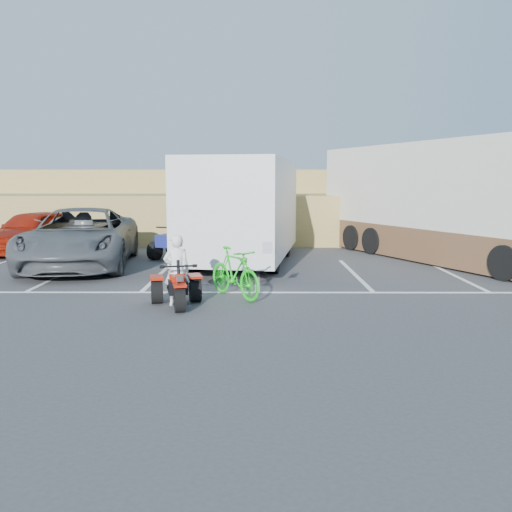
{
  "coord_description": "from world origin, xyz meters",
  "views": [
    {
      "loc": [
        0.02,
        -9.92,
        2.56
      ],
      "look_at": [
        -0.02,
        1.36,
        1.0
      ],
      "focal_mm": 38.0,
      "sensor_mm": 36.0,
      "label": 1
    }
  ],
  "objects_px": {
    "rider": "(177,270)",
    "green_dirt_bike": "(234,273)",
    "quad_atv_blue": "(178,258)",
    "rv_motorhome": "(444,210)",
    "grey_pickup": "(81,238)",
    "quad_atv_green": "(202,262)",
    "red_trike_atv": "(178,307)",
    "red_car": "(34,231)",
    "cargo_trailer": "(243,208)"
  },
  "relations": [
    {
      "from": "grey_pickup",
      "to": "red_car",
      "type": "bearing_deg",
      "value": 123.1
    },
    {
      "from": "rv_motorhome",
      "to": "cargo_trailer",
      "type": "bearing_deg",
      "value": 162.95
    },
    {
      "from": "red_trike_atv",
      "to": "grey_pickup",
      "type": "distance_m",
      "value": 6.5
    },
    {
      "from": "grey_pickup",
      "to": "red_trike_atv",
      "type": "bearing_deg",
      "value": -62.62
    },
    {
      "from": "red_car",
      "to": "cargo_trailer",
      "type": "height_order",
      "value": "cargo_trailer"
    },
    {
      "from": "red_car",
      "to": "red_trike_atv",
      "type": "bearing_deg",
      "value": -34.86
    },
    {
      "from": "green_dirt_bike",
      "to": "rv_motorhome",
      "type": "bearing_deg",
      "value": 6.4
    },
    {
      "from": "rv_motorhome",
      "to": "quad_atv_blue",
      "type": "bearing_deg",
      "value": 154.14
    },
    {
      "from": "red_car",
      "to": "quad_atv_green",
      "type": "height_order",
      "value": "red_car"
    },
    {
      "from": "red_trike_atv",
      "to": "grey_pickup",
      "type": "xyz_separation_m",
      "value": [
        -3.68,
        5.29,
        0.88
      ]
    },
    {
      "from": "grey_pickup",
      "to": "quad_atv_green",
      "type": "bearing_deg",
      "value": 5.72
    },
    {
      "from": "rider",
      "to": "quad_atv_blue",
      "type": "bearing_deg",
      "value": -94.65
    },
    {
      "from": "rider",
      "to": "green_dirt_bike",
      "type": "height_order",
      "value": "rider"
    },
    {
      "from": "quad_atv_blue",
      "to": "cargo_trailer",
      "type": "bearing_deg",
      "value": -2.95
    },
    {
      "from": "red_trike_atv",
      "to": "grey_pickup",
      "type": "relative_size",
      "value": 0.23
    },
    {
      "from": "grey_pickup",
      "to": "red_car",
      "type": "distance_m",
      "value": 4.22
    },
    {
      "from": "rider",
      "to": "green_dirt_bike",
      "type": "relative_size",
      "value": 0.79
    },
    {
      "from": "quad_atv_green",
      "to": "rv_motorhome",
      "type": "bearing_deg",
      "value": -19.34
    },
    {
      "from": "red_car",
      "to": "quad_atv_blue",
      "type": "relative_size",
      "value": 2.66
    },
    {
      "from": "cargo_trailer",
      "to": "quad_atv_blue",
      "type": "height_order",
      "value": "cargo_trailer"
    },
    {
      "from": "rider",
      "to": "rv_motorhome",
      "type": "xyz_separation_m",
      "value": [
        7.75,
        6.65,
        0.88
      ]
    },
    {
      "from": "rider",
      "to": "quad_atv_green",
      "type": "relative_size",
      "value": 1.09
    },
    {
      "from": "red_trike_atv",
      "to": "rv_motorhome",
      "type": "bearing_deg",
      "value": 28.38
    },
    {
      "from": "cargo_trailer",
      "to": "red_car",
      "type": "bearing_deg",
      "value": 170.02
    },
    {
      "from": "green_dirt_bike",
      "to": "quad_atv_blue",
      "type": "height_order",
      "value": "green_dirt_bike"
    },
    {
      "from": "cargo_trailer",
      "to": "quad_atv_green",
      "type": "height_order",
      "value": "cargo_trailer"
    },
    {
      "from": "rider",
      "to": "grey_pickup",
      "type": "xyz_separation_m",
      "value": [
        -3.65,
        5.14,
        0.14
      ]
    },
    {
      "from": "grey_pickup",
      "to": "quad_atv_green",
      "type": "xyz_separation_m",
      "value": [
        3.55,
        0.83,
        -0.88
      ]
    },
    {
      "from": "cargo_trailer",
      "to": "quad_atv_green",
      "type": "xyz_separation_m",
      "value": [
        -1.33,
        0.15,
        -1.74
      ]
    },
    {
      "from": "red_trike_atv",
      "to": "quad_atv_blue",
      "type": "height_order",
      "value": "quad_atv_blue"
    },
    {
      "from": "green_dirt_bike",
      "to": "rv_motorhome",
      "type": "height_order",
      "value": "rv_motorhome"
    },
    {
      "from": "red_car",
      "to": "quad_atv_green",
      "type": "bearing_deg",
      "value": -2.61
    },
    {
      "from": "grey_pickup",
      "to": "quad_atv_green",
      "type": "relative_size",
      "value": 4.68
    },
    {
      "from": "green_dirt_bike",
      "to": "red_trike_atv",
      "type": "bearing_deg",
      "value": -177.79
    },
    {
      "from": "green_dirt_bike",
      "to": "rider",
      "type": "bearing_deg",
      "value": 176.53
    },
    {
      "from": "red_car",
      "to": "rider",
      "type": "bearing_deg",
      "value": -34.52
    },
    {
      "from": "grey_pickup",
      "to": "rv_motorhome",
      "type": "bearing_deg",
      "value": 0.06
    },
    {
      "from": "grey_pickup",
      "to": "rv_motorhome",
      "type": "height_order",
      "value": "rv_motorhome"
    },
    {
      "from": "green_dirt_bike",
      "to": "red_car",
      "type": "distance_m",
      "value": 10.73
    },
    {
      "from": "quad_atv_blue",
      "to": "rider",
      "type": "bearing_deg",
      "value": -59.08
    },
    {
      "from": "red_car",
      "to": "cargo_trailer",
      "type": "bearing_deg",
      "value": -0.24
    },
    {
      "from": "rider",
      "to": "red_car",
      "type": "bearing_deg",
      "value": -65.54
    },
    {
      "from": "green_dirt_bike",
      "to": "red_car",
      "type": "height_order",
      "value": "red_car"
    },
    {
      "from": "red_trike_atv",
      "to": "cargo_trailer",
      "type": "xyz_separation_m",
      "value": [
        1.2,
        5.98,
        1.74
      ]
    },
    {
      "from": "rider",
      "to": "quad_atv_green",
      "type": "xyz_separation_m",
      "value": [
        -0.1,
        5.98,
        -0.74
      ]
    },
    {
      "from": "green_dirt_bike",
      "to": "rv_motorhome",
      "type": "distance_m",
      "value": 8.92
    },
    {
      "from": "red_trike_atv",
      "to": "grey_pickup",
      "type": "height_order",
      "value": "grey_pickup"
    },
    {
      "from": "grey_pickup",
      "to": "quad_atv_green",
      "type": "height_order",
      "value": "grey_pickup"
    },
    {
      "from": "grey_pickup",
      "to": "rv_motorhome",
      "type": "xyz_separation_m",
      "value": [
        11.4,
        1.51,
        0.74
      ]
    },
    {
      "from": "grey_pickup",
      "to": "red_car",
      "type": "height_order",
      "value": "grey_pickup"
    }
  ]
}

